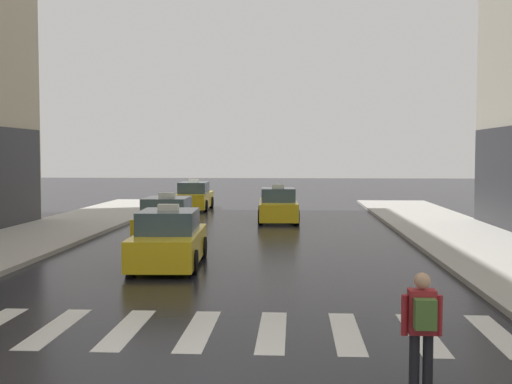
# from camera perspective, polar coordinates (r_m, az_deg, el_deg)

# --- Properties ---
(crosswalk_markings) EXTENTS (11.30, 2.80, 0.01)m
(crosswalk_markings) POSITION_cam_1_polar(r_m,az_deg,el_deg) (12.04, -5.13, -12.20)
(crosswalk_markings) COLOR silver
(crosswalk_markings) RESTS_ON ground
(taxi_lead) EXTENTS (2.09, 4.61, 1.80)m
(taxi_lead) POSITION_cam_1_polar(r_m,az_deg,el_deg) (18.80, -7.79, -4.34)
(taxi_lead) COLOR yellow
(taxi_lead) RESTS_ON ground
(taxi_second) EXTENTS (1.99, 4.57, 1.80)m
(taxi_second) POSITION_cam_1_polar(r_m,az_deg,el_deg) (24.42, -7.92, -2.57)
(taxi_second) COLOR yellow
(taxi_second) RESTS_ON ground
(taxi_third) EXTENTS (2.09, 4.61, 1.80)m
(taxi_third) POSITION_cam_1_polar(r_m,az_deg,el_deg) (30.96, 1.98, -1.30)
(taxi_third) COLOR yellow
(taxi_third) RESTS_ON ground
(taxi_fourth) EXTENTS (1.96, 4.55, 1.80)m
(taxi_fourth) POSITION_cam_1_polar(r_m,az_deg,el_deg) (37.77, -5.56, -0.47)
(taxi_fourth) COLOR yellow
(taxi_fourth) RESTS_ON ground
(pedestrian_with_backpack) EXTENTS (0.55, 0.43, 1.65)m
(pedestrian_with_backpack) POSITION_cam_1_polar(r_m,az_deg,el_deg) (9.00, 14.64, -11.29)
(pedestrian_with_backpack) COLOR black
(pedestrian_with_backpack) RESTS_ON ground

